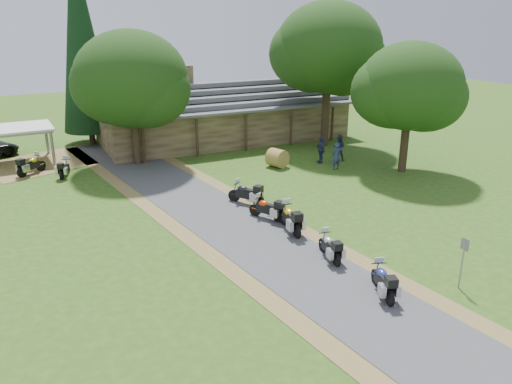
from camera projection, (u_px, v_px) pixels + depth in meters
name	position (u px, v px, depth m)	size (l,w,h in m)	color
ground	(315.00, 278.00, 20.02)	(120.00, 120.00, 0.00)	#2D5016
driveway	(260.00, 242.00, 23.21)	(46.00, 46.00, 0.00)	#3F3F41
lodge	(223.00, 110.00, 42.04)	(21.40, 9.40, 4.90)	brown
carport	(9.00, 146.00, 35.33)	(5.93, 3.95, 2.57)	silver
motorcycle_row_a	(383.00, 279.00, 18.63)	(1.88, 0.61, 1.28)	navy
motorcycle_row_b	(330.00, 246.00, 21.43)	(1.82, 0.59, 1.24)	#B3B4BB
motorcycle_row_c	(290.00, 217.00, 24.16)	(2.13, 0.70, 1.46)	gold
motorcycle_row_d	(267.00, 207.00, 25.62)	(1.91, 0.62, 1.31)	red
motorcycle_row_e	(246.00, 193.00, 27.70)	(2.01, 0.66, 1.38)	black
motorcycle_carport_a	(31.00, 164.00, 33.05)	(2.02, 0.66, 1.38)	#C2C305
motorcycle_carport_b	(64.00, 167.00, 32.60)	(1.81, 0.59, 1.24)	slate
person_a	(336.00, 154.00, 33.93)	(0.62, 0.44, 2.17)	navy
person_b	(339.00, 145.00, 36.09)	(0.64, 0.46, 2.24)	navy
person_c	(321.00, 147.00, 35.49)	(0.64, 0.46, 2.25)	navy
hay_bale	(277.00, 158.00, 34.65)	(1.27, 1.27, 1.17)	olive
sign_post	(462.00, 263.00, 18.94)	(0.38, 0.06, 2.12)	gray
oak_lodge_left	(132.00, 96.00, 34.01)	(7.70, 7.70, 9.60)	#17320F
oak_lodge_right	(328.00, 67.00, 38.73)	(8.22, 8.22, 12.43)	#17320F
oak_driveway	(408.00, 103.00, 32.36)	(6.67, 6.67, 9.21)	#17320F
cedar_near	(82.00, 44.00, 38.80)	(4.17, 4.17, 15.85)	black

